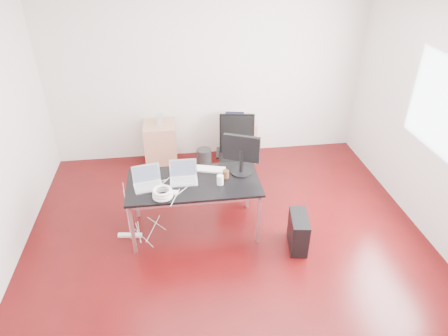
{
  "coord_description": "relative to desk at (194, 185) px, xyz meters",
  "views": [
    {
      "loc": [
        -0.55,
        -3.56,
        3.39
      ],
      "look_at": [
        0.0,
        0.55,
        0.85
      ],
      "focal_mm": 32.0,
      "sensor_mm": 36.0,
      "label": 1
    }
  ],
  "objects": [
    {
      "name": "room_shell",
      "position": [
        0.42,
        -0.48,
        0.73
      ],
      "size": [
        5.0,
        5.0,
        5.0
      ],
      "color": "#3A0607",
      "rests_on": "ground"
    },
    {
      "name": "desk",
      "position": [
        0.0,
        0.0,
        0.0
      ],
      "size": [
        1.6,
        0.8,
        0.73
      ],
      "color": "black",
      "rests_on": "ground"
    },
    {
      "name": "office_chair",
      "position": [
        0.68,
        0.9,
        -0.07
      ],
      "size": [
        0.54,
        0.56,
        1.08
      ],
      "rotation": [
        0.0,
        0.0,
        -0.15
      ],
      "color": "black",
      "rests_on": "ground"
    },
    {
      "name": "filing_cabinet_left",
      "position": [
        -0.43,
        1.75,
        -0.33
      ],
      "size": [
        0.5,
        0.5,
        0.7
      ],
      "primitive_type": "cube",
      "color": "#B27759",
      "rests_on": "ground"
    },
    {
      "name": "filing_cabinet_right",
      "position": [
        0.85,
        1.75,
        -0.33
      ],
      "size": [
        0.5,
        0.5,
        0.7
      ],
      "primitive_type": "cube",
      "color": "#B27759",
      "rests_on": "ground"
    },
    {
      "name": "pc_tower",
      "position": [
        1.21,
        -0.49,
        -0.46
      ],
      "size": [
        0.27,
        0.48,
        0.44
      ],
      "primitive_type": "cube",
      "rotation": [
        0.0,
        0.0,
        -0.16
      ],
      "color": "black",
      "rests_on": "ground"
    },
    {
      "name": "wastebasket",
      "position": [
        0.26,
        1.6,
        -0.54
      ],
      "size": [
        0.27,
        0.27,
        0.28
      ],
      "primitive_type": "cylinder",
      "rotation": [
        0.0,
        0.0,
        0.13
      ],
      "color": "black",
      "rests_on": "ground"
    },
    {
      "name": "power_strip",
      "position": [
        -0.84,
        -0.04,
        -0.66
      ],
      "size": [
        0.31,
        0.1,
        0.04
      ],
      "primitive_type": "cube",
      "rotation": [
        0.0,
        0.0,
        -0.14
      ],
      "color": "white",
      "rests_on": "ground"
    },
    {
      "name": "laptop_left",
      "position": [
        -0.54,
        -0.01,
        0.11
      ],
      "size": [
        0.37,
        0.31,
        0.23
      ],
      "rotation": [
        0.0,
        0.0,
        0.2
      ],
      "color": "silver",
      "rests_on": "desk"
    },
    {
      "name": "laptop_right",
      "position": [
        -0.12,
        0.05,
        0.11
      ],
      "size": [
        0.34,
        0.26,
        0.23
      ],
      "rotation": [
        0.0,
        0.0,
        -0.02
      ],
      "color": "silver",
      "rests_on": "desk"
    },
    {
      "name": "monitor",
      "position": [
        0.61,
        0.13,
        0.34
      ],
      "size": [
        0.43,
        0.26,
        0.51
      ],
      "rotation": [
        0.0,
        0.0,
        -0.41
      ],
      "color": "black",
      "rests_on": "desk"
    },
    {
      "name": "keyboard",
      "position": [
        0.2,
        0.25,
        0.06
      ],
      "size": [
        0.46,
        0.26,
        0.02
      ],
      "primitive_type": "cube",
      "rotation": [
        0.0,
        0.0,
        -0.28
      ],
      "color": "white",
      "rests_on": "desk"
    },
    {
      "name": "cup_white",
      "position": [
        0.31,
        -0.1,
        0.11
      ],
      "size": [
        0.08,
        0.08,
        0.12
      ],
      "primitive_type": "cylinder",
      "rotation": [
        0.0,
        0.0,
        -0.01
      ],
      "color": "white",
      "rests_on": "desk"
    },
    {
      "name": "cup_brown",
      "position": [
        0.4,
        0.04,
        0.1
      ],
      "size": [
        0.09,
        0.09,
        0.1
      ],
      "primitive_type": "cylinder",
      "rotation": [
        0.0,
        0.0,
        -0.3
      ],
      "color": "brown",
      "rests_on": "desk"
    },
    {
      "name": "cable_coil",
      "position": [
        -0.37,
        -0.27,
        0.11
      ],
      "size": [
        0.24,
        0.24,
        0.11
      ],
      "rotation": [
        0.0,
        0.0,
        -0.23
      ],
      "color": "white",
      "rests_on": "desk"
    },
    {
      "name": "power_adapter",
      "position": [
        -0.23,
        -0.23,
        0.07
      ],
      "size": [
        0.08,
        0.08,
        0.03
      ],
      "primitive_type": "cube",
      "rotation": [
        0.0,
        0.0,
        -0.24
      ],
      "color": "white",
      "rests_on": "desk"
    },
    {
      "name": "speaker",
      "position": [
        -0.4,
        1.73,
        0.11
      ],
      "size": [
        0.1,
        0.09,
        0.18
      ],
      "primitive_type": "cube",
      "rotation": [
        0.0,
        0.0,
        0.13
      ],
      "color": "#9E9E9E",
      "rests_on": "filing_cabinet_left"
    },
    {
      "name": "navy_garment",
      "position": [
        0.78,
        1.76,
        0.07
      ],
      "size": [
        0.34,
        0.3,
        0.09
      ],
      "primitive_type": "cube",
      "rotation": [
        0.0,
        0.0,
        -0.21
      ],
      "color": "black",
      "rests_on": "filing_cabinet_right"
    }
  ]
}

